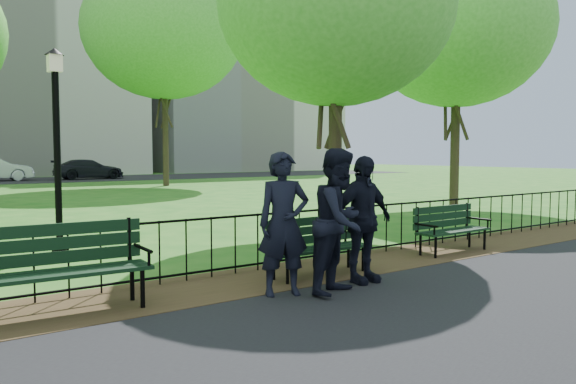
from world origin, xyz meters
TOP-DOWN VIEW (x-y plane):
  - ground at (0.00, 0.00)m, footprint 120.00×120.00m
  - dirt_strip at (0.00, 1.50)m, footprint 60.00×1.60m
  - iron_fence at (0.00, 2.00)m, footprint 24.06×0.06m
  - apartment_east at (26.00, 48.00)m, footprint 20.00×15.00m
  - park_bench_main at (0.12, 1.19)m, footprint 1.66×0.52m
  - park_bench_left_a at (-3.26, 1.39)m, footprint 1.98×0.71m
  - park_bench_right_a at (3.52, 1.31)m, footprint 1.65×0.54m
  - lamppost at (-2.23, 5.58)m, footprint 0.33×0.33m
  - tree_near_e at (3.48, 4.46)m, footprint 5.27×5.27m
  - tree_mid_e at (10.95, 6.92)m, footprint 6.18×6.18m
  - tree_far_e at (7.97, 23.99)m, footprint 8.78×8.78m
  - person_left at (-0.73, 0.57)m, footprint 0.78×0.64m
  - person_mid at (-0.08, 0.23)m, footprint 1.02×0.78m
  - person_right at (0.57, 0.50)m, footprint 1.04×0.43m
  - sedan_dark at (6.84, 34.45)m, footprint 4.73×2.05m

SIDE VIEW (x-z plane):
  - ground at x=0.00m, z-range 0.00..0.00m
  - dirt_strip at x=0.00m, z-range 0.01..0.02m
  - iron_fence at x=0.00m, z-range 0.00..1.00m
  - park_bench_right_a at x=3.52m, z-range 0.07..1.00m
  - park_bench_main at x=0.12m, z-range 0.10..1.04m
  - park_bench_left_a at x=-3.26m, z-range 0.08..1.19m
  - sedan_dark at x=6.84m, z-range 0.01..1.37m
  - person_right at x=0.57m, z-range 0.01..1.79m
  - person_left at x=-0.73m, z-range 0.01..1.84m
  - person_mid at x=-0.08m, z-range 0.01..1.88m
  - lamppost at x=-2.23m, z-range 0.17..3.88m
  - tree_near_e at x=3.48m, z-range 1.42..8.77m
  - tree_mid_e at x=10.95m, z-range 1.67..10.28m
  - tree_far_e at x=7.97m, z-range 2.38..14.61m
  - apartment_east at x=26.00m, z-range 0.00..24.00m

